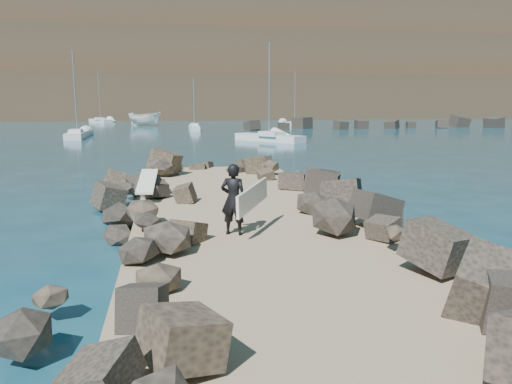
# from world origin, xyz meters

# --- Properties ---
(ground) EXTENTS (800.00, 800.00, 0.00)m
(ground) POSITION_xyz_m (0.00, 0.00, 0.00)
(ground) COLOR #0F384C
(ground) RESTS_ON ground
(jetty) EXTENTS (6.00, 26.00, 0.60)m
(jetty) POSITION_xyz_m (0.00, -2.00, 0.30)
(jetty) COLOR #8C7759
(jetty) RESTS_ON ground
(riprap_left) EXTENTS (2.60, 22.00, 1.00)m
(riprap_left) POSITION_xyz_m (-2.90, -1.50, 0.50)
(riprap_left) COLOR black
(riprap_left) RESTS_ON ground
(riprap_right) EXTENTS (2.60, 22.00, 1.00)m
(riprap_right) POSITION_xyz_m (2.90, -1.50, 0.50)
(riprap_right) COLOR black
(riprap_right) RESTS_ON ground
(breakwater_secondary) EXTENTS (52.00, 4.00, 1.20)m
(breakwater_secondary) POSITION_xyz_m (35.00, 55.00, 0.60)
(breakwater_secondary) COLOR black
(breakwater_secondary) RESTS_ON ground
(headland) EXTENTS (360.00, 140.00, 32.00)m
(headland) POSITION_xyz_m (10.00, 160.00, 16.00)
(headland) COLOR #2D4919
(headland) RESTS_ON ground
(surfboard_resting) EXTENTS (0.65, 2.15, 0.07)m
(surfboard_resting) POSITION_xyz_m (-2.77, 3.45, 1.04)
(surfboard_resting) COLOR white
(surfboard_resting) RESTS_ON riprap_left
(boat_imported) EXTENTS (6.09, 4.49, 2.21)m
(boat_imported) POSITION_xyz_m (-5.78, 69.38, 1.11)
(boat_imported) COLOR white
(boat_imported) RESTS_ON ground
(surfer_with_board) EXTENTS (1.32, 1.84, 1.66)m
(surfer_with_board) POSITION_xyz_m (-0.55, -1.48, 1.44)
(surfer_with_board) COLOR black
(surfer_with_board) RESTS_ON jetty
(sailboat_f) EXTENTS (1.21, 5.34, 6.62)m
(sailboat_f) POSITION_xyz_m (34.39, 93.96, 0.35)
(sailboat_f) COLOR silver
(sailboat_f) RESTS_ON ground
(sailboat_b) EXTENTS (1.29, 5.63, 6.93)m
(sailboat_b) POSITION_xyz_m (1.30, 54.19, 0.35)
(sailboat_b) COLOR silver
(sailboat_b) RESTS_ON ground
(sailboat_d) EXTENTS (4.36, 7.26, 8.70)m
(sailboat_d) POSITION_xyz_m (17.99, 66.14, 0.35)
(sailboat_d) COLOR silver
(sailboat_d) RESTS_ON ground
(sailboat_c) EXTENTS (5.87, 7.34, 9.30)m
(sailboat_c) POSITION_xyz_m (7.36, 34.06, 0.35)
(sailboat_c) COLOR silver
(sailboat_c) RESTS_ON ground
(sailboat_a) EXTENTS (1.90, 7.54, 8.99)m
(sailboat_a) POSITION_xyz_m (-11.43, 41.67, 0.35)
(sailboat_a) COLOR silver
(sailboat_a) RESTS_ON ground
(sailboat_e) EXTENTS (5.07, 7.50, 9.12)m
(sailboat_e) POSITION_xyz_m (-14.42, 83.42, 0.35)
(sailboat_e) COLOR silver
(sailboat_e) RESTS_ON ground
(headland_buildings) EXTENTS (137.50, 30.50, 5.00)m
(headland_buildings) POSITION_xyz_m (16.81, 152.19, 33.97)
(headland_buildings) COLOR white
(headland_buildings) RESTS_ON headland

